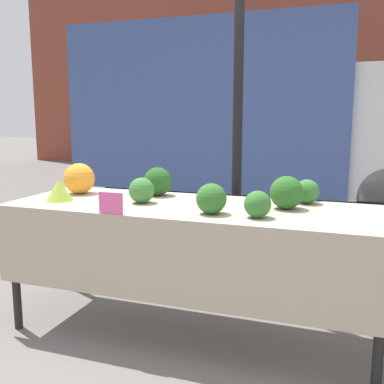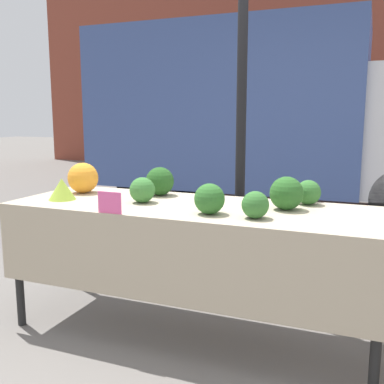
{
  "view_description": "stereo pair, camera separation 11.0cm",
  "coord_description": "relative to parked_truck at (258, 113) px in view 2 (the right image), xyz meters",
  "views": [
    {
      "loc": [
        0.87,
        -2.46,
        1.33
      ],
      "look_at": [
        0.0,
        0.0,
        0.88
      ],
      "focal_mm": 42.0,
      "sensor_mm": 36.0,
      "label": 1
    },
    {
      "loc": [
        0.97,
        -2.42,
        1.33
      ],
      "look_at": [
        0.0,
        0.0,
        0.88
      ],
      "focal_mm": 42.0,
      "sensor_mm": 36.0,
      "label": 2
    }
  ],
  "objects": [
    {
      "name": "ground_plane",
      "position": [
        0.58,
        -3.94,
        -1.36
      ],
      "size": [
        40.0,
        40.0,
        0.0
      ],
      "primitive_type": "plane",
      "color": "slate"
    },
    {
      "name": "building_facade",
      "position": [
        0.58,
        5.03,
        1.88
      ],
      "size": [
        16.0,
        0.6,
        6.48
      ],
      "color": "brown",
      "rests_on": "ground_plane"
    },
    {
      "name": "tent_pole",
      "position": [
        0.69,
        -3.31,
        -0.14
      ],
      "size": [
        0.07,
        0.07,
        2.44
      ],
      "color": "black",
      "rests_on": "ground_plane"
    },
    {
      "name": "parked_truck",
      "position": [
        0.0,
        0.0,
        0.0
      ],
      "size": [
        4.9,
        1.91,
        2.53
      ],
      "color": "#384C84",
      "rests_on": "ground_plane"
    },
    {
      "name": "market_table",
      "position": [
        0.58,
        -4.0,
        -0.65
      ],
      "size": [
        2.21,
        0.77,
        0.8
      ],
      "color": "tan",
      "rests_on": "ground_plane"
    },
    {
      "name": "orange_cauliflower",
      "position": [
        -0.28,
        -3.82,
        -0.45
      ],
      "size": [
        0.21,
        0.21,
        0.21
      ],
      "color": "orange",
      "rests_on": "market_table"
    },
    {
      "name": "romanesco_head",
      "position": [
        -0.25,
        -4.08,
        -0.49
      ],
      "size": [
        0.17,
        0.17,
        0.14
      ],
      "color": "#93B238",
      "rests_on": "market_table"
    },
    {
      "name": "broccoli_head_0",
      "position": [
        0.27,
        -3.98,
        -0.48
      ],
      "size": [
        0.16,
        0.16,
        0.16
      ],
      "color": "#387533",
      "rests_on": "market_table"
    },
    {
      "name": "broccoli_head_1",
      "position": [
        0.25,
        -3.71,
        -0.46
      ],
      "size": [
        0.19,
        0.19,
        0.19
      ],
      "color": "#23511E",
      "rests_on": "market_table"
    },
    {
      "name": "broccoli_head_2",
      "position": [
        1.21,
        -3.66,
        -0.48
      ],
      "size": [
        0.15,
        0.15,
        0.15
      ],
      "color": "#336B2D",
      "rests_on": "market_table"
    },
    {
      "name": "broccoli_head_3",
      "position": [
        1.12,
        -3.86,
        -0.46
      ],
      "size": [
        0.19,
        0.19,
        0.19
      ],
      "color": "#285B23",
      "rests_on": "market_table"
    },
    {
      "name": "broccoli_head_4",
      "position": [
        1.01,
        -4.14,
        -0.49
      ],
      "size": [
        0.14,
        0.14,
        0.14
      ],
      "color": "#336B2D",
      "rests_on": "market_table"
    },
    {
      "name": "broccoli_head_5",
      "position": [
        0.75,
        -4.13,
        -0.47
      ],
      "size": [
        0.17,
        0.17,
        0.17
      ],
      "color": "#2D6628",
      "rests_on": "market_table"
    },
    {
      "name": "price_sign",
      "position": [
        0.25,
        -4.31,
        -0.5
      ],
      "size": [
        0.14,
        0.01,
        0.12
      ],
      "color": "#F45B9E",
      "rests_on": "market_table"
    }
  ]
}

